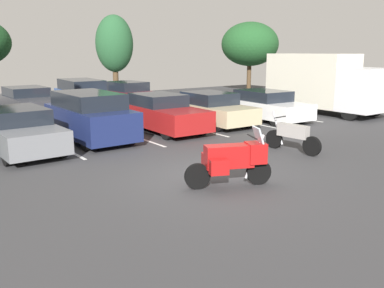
{
  "coord_description": "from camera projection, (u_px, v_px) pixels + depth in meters",
  "views": [
    {
      "loc": [
        -6.62,
        -8.16,
        3.25
      ],
      "look_at": [
        0.01,
        0.95,
        0.71
      ],
      "focal_mm": 38.68,
      "sensor_mm": 36.0,
      "label": 1
    }
  ],
  "objects": [
    {
      "name": "tree_far_right",
      "position": [
        250.0,
        44.0,
        32.64
      ],
      "size": [
        4.5,
        4.5,
        5.49
      ],
      "color": "#4C3823",
      "rests_on": "ground"
    },
    {
      "name": "motorcycle_touring",
      "position": [
        233.0,
        159.0,
        10.02
      ],
      "size": [
        2.07,
        1.23,
        1.46
      ],
      "color": "black",
      "rests_on": "ground"
    },
    {
      "name": "parking_stripes",
      "position": [
        59.0,
        145.0,
        14.53
      ],
      "size": [
        23.36,
        4.81,
        0.01
      ],
      "color": "silver",
      "rests_on": "ground"
    },
    {
      "name": "car_white",
      "position": [
        264.0,
        105.0,
        19.92
      ],
      "size": [
        2.14,
        4.87,
        1.4
      ],
      "color": "white",
      "rests_on": "ground"
    },
    {
      "name": "box_truck",
      "position": [
        323.0,
        82.0,
        21.9
      ],
      "size": [
        2.27,
        6.4,
        3.11
      ],
      "color": "silver",
      "rests_on": "ground"
    },
    {
      "name": "car_far_blue",
      "position": [
        83.0,
        96.0,
        22.43
      ],
      "size": [
        2.12,
        4.66,
        1.74
      ],
      "color": "#2D519E",
      "rests_on": "ground"
    },
    {
      "name": "car_navy",
      "position": [
        90.0,
        116.0,
        15.3
      ],
      "size": [
        1.97,
        4.54,
        1.77
      ],
      "color": "navy",
      "rests_on": "ground"
    },
    {
      "name": "car_far_charcoal",
      "position": [
        29.0,
        103.0,
        20.6
      ],
      "size": [
        2.05,
        4.86,
        1.49
      ],
      "color": "#38383D",
      "rests_on": "ground"
    },
    {
      "name": "tree_center_left",
      "position": [
        114.0,
        44.0,
        30.57
      ],
      "size": [
        2.76,
        2.76,
        5.86
      ],
      "color": "#4C3823",
      "rests_on": "ground"
    },
    {
      "name": "car_red",
      "position": [
        162.0,
        113.0,
        17.12
      ],
      "size": [
        1.96,
        4.69,
        1.5
      ],
      "color": "maroon",
      "rests_on": "ground"
    },
    {
      "name": "car_far_maroon",
      "position": [
        129.0,
        95.0,
        24.23
      ],
      "size": [
        2.28,
        4.43,
        1.49
      ],
      "color": "maroon",
      "rests_on": "ground"
    },
    {
      "name": "car_champagne",
      "position": [
        212.0,
        109.0,
        18.61
      ],
      "size": [
        2.04,
        4.47,
        1.44
      ],
      "color": "#C1B289",
      "rests_on": "ground"
    },
    {
      "name": "motorcycle_second",
      "position": [
        292.0,
        136.0,
        13.53
      ],
      "size": [
        0.62,
        2.09,
        1.27
      ],
      "color": "black",
      "rests_on": "ground"
    },
    {
      "name": "car_grey",
      "position": [
        19.0,
        130.0,
        13.54
      ],
      "size": [
        1.97,
        4.54,
        1.43
      ],
      "color": "slate",
      "rests_on": "ground"
    },
    {
      "name": "ground",
      "position": [
        213.0,
        178.0,
        10.96
      ],
      "size": [
        44.0,
        44.0,
        0.1
      ],
      "primitive_type": "cube",
      "color": "#38383A"
    }
  ]
}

